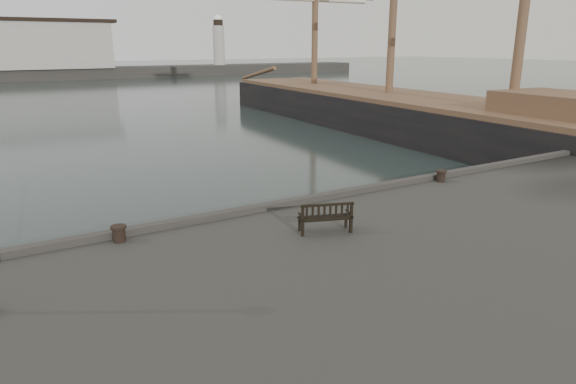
% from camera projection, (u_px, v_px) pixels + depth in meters
% --- Properties ---
extents(ground, '(400.00, 400.00, 0.00)m').
position_uv_depth(ground, '(301.00, 249.00, 16.14)').
color(ground, black).
rests_on(ground, ground).
extents(bench, '(1.45, 0.90, 0.79)m').
position_uv_depth(bench, '(325.00, 223.00, 13.07)').
color(bench, black).
rests_on(bench, quay).
extents(bollard_left, '(0.50, 0.50, 0.40)m').
position_uv_depth(bollard_left, '(119.00, 234.00, 12.45)').
color(bollard_left, black).
rests_on(bollard_left, quay).
extents(bollard_right, '(0.46, 0.46, 0.40)m').
position_uv_depth(bollard_right, '(441.00, 176.00, 17.93)').
color(bollard_right, black).
rests_on(bollard_right, quay).
extents(tall_ship_main, '(10.39, 40.15, 29.80)m').
position_uv_depth(tall_ship_main, '(387.00, 118.00, 39.22)').
color(tall_ship_main, black).
rests_on(tall_ship_main, ground).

